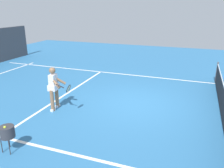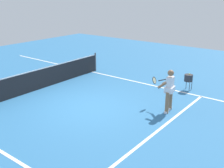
# 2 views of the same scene
# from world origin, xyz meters

# --- Properties ---
(ground_plane) EXTENTS (27.41, 27.41, 0.00)m
(ground_plane) POSITION_xyz_m (0.00, 0.00, 0.00)
(ground_plane) COLOR teal
(service_line_marking) EXTENTS (7.33, 0.10, 0.01)m
(service_line_marking) POSITION_xyz_m (0.00, -2.99, 0.00)
(service_line_marking) COLOR white
(service_line_marking) RESTS_ON ground
(sideline_left_marking) EXTENTS (0.10, 19.08, 0.01)m
(sideline_left_marking) POSITION_xyz_m (-3.66, 0.00, 0.00)
(sideline_left_marking) COLOR white
(sideline_left_marking) RESTS_ON ground
(sideline_right_marking) EXTENTS (0.10, 19.08, 0.01)m
(sideline_right_marking) POSITION_xyz_m (3.66, 0.00, 0.00)
(sideline_right_marking) COLOR white
(sideline_right_marking) RESTS_ON ground
(court_net) EXTENTS (8.01, 0.08, 0.99)m
(court_net) POSITION_xyz_m (0.00, 3.03, 0.46)
(court_net) COLOR #4C4C51
(court_net) RESTS_ON ground
(tennis_player) EXTENTS (0.73, 1.00, 1.55)m
(tennis_player) POSITION_xyz_m (1.49, -2.54, 0.85)
(tennis_player) COLOR #8C6647
(tennis_player) RESTS_ON ground
(ball_hopper) EXTENTS (0.36, 0.36, 0.74)m
(ball_hopper) POSITION_xyz_m (4.09, -2.21, 0.55)
(ball_hopper) COLOR #333338
(ball_hopper) RESTS_ON ground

